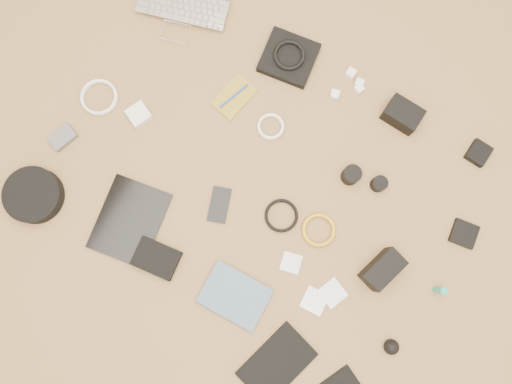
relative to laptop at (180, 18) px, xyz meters
The scene contains 32 objects.
laptop is the anchor object (origin of this frame).
headphone_pouch 0.42m from the laptop, 10.36° to the left, with size 0.18×0.17×0.03m, color black.
headphones 0.42m from the laptop, 10.36° to the left, with size 0.11×0.11×0.01m, color black.
charger_a 0.64m from the laptop, 12.67° to the left, with size 0.03×0.03×0.03m, color white.
charger_b 0.69m from the laptop, ahead, with size 0.03×0.03×0.03m, color white.
charger_c 0.68m from the laptop, 10.57° to the left, with size 0.03×0.03×0.03m, color white.
charger_d 0.62m from the laptop, ahead, with size 0.03×0.03×0.03m, color white.
dslr_camera 0.86m from the laptop, ahead, with size 0.12×0.08×0.07m, color black.
lens_pouch 1.15m from the laptop, ahead, with size 0.07×0.08×0.03m, color black.
notebook_olive 0.35m from the laptop, 24.43° to the right, with size 0.10×0.15×0.01m, color olive.
pen_blue 0.35m from the laptop, 24.43° to the right, with size 0.01×0.01×0.13m, color #133B9E.
cable_white_a 0.51m from the laptop, 19.41° to the right, with size 0.09×0.09×0.01m, color white.
lens_a 0.83m from the laptop, 12.48° to the right, with size 0.06×0.06×0.07m, color black.
lens_b 0.91m from the laptop, ahead, with size 0.05×0.05×0.05m, color black.
card_reader 1.24m from the laptop, ahead, with size 0.08×0.08×0.02m, color black.
power_brick 0.38m from the laptop, 78.91° to the right, with size 0.07×0.07×0.03m, color white.
cable_white_b 0.40m from the laptop, 101.62° to the right, with size 0.13×0.13×0.01m, color white.
cable_black 0.79m from the laptop, 31.63° to the right, with size 0.11×0.11×0.01m, color black.
cable_yellow 0.90m from the laptop, 25.92° to the right, with size 0.11×0.11×0.01m, color #C99117.
flash 1.12m from the laptop, 20.88° to the right, with size 0.07×0.13×0.10m, color black.
lens_cleaner 1.29m from the laptop, 16.08° to the right, with size 0.02×0.02×0.08m, color teal.
battery_charger 0.59m from the laptop, 100.33° to the right, with size 0.06×0.09×0.02m, color #535357.
tablet 0.74m from the laptop, 70.38° to the right, with size 0.21×0.27×0.01m, color black.
phone 0.69m from the laptop, 45.98° to the right, with size 0.06×0.12×0.01m, color black.
filter_case_left 0.95m from the laptop, 34.20° to the right, with size 0.06×0.06×0.01m, color silver.
filter_case_mid 1.09m from the laptop, 33.27° to the right, with size 0.08×0.08×0.01m, color silver.
filter_case_right 1.10m from the laptop, 29.85° to the right, with size 0.08×0.08×0.01m, color silver.
air_blower 1.34m from the laptop, 26.43° to the right, with size 0.05×0.05×0.05m, color black.
headphone_case 0.80m from the laptop, 94.93° to the right, with size 0.19×0.19×0.05m, color black.
drive_case 0.85m from the laptop, 62.26° to the right, with size 0.14×0.10×0.04m, color black.
paperback 1.06m from the laptop, 49.40° to the right, with size 0.16×0.21×0.02m, color #465F77.
notebook_black_a 1.24m from the laptop, 42.47° to the right, with size 0.15×0.24×0.02m, color black.
Camera 1 is at (0.15, -0.23, 1.68)m, focal length 35.00 mm.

